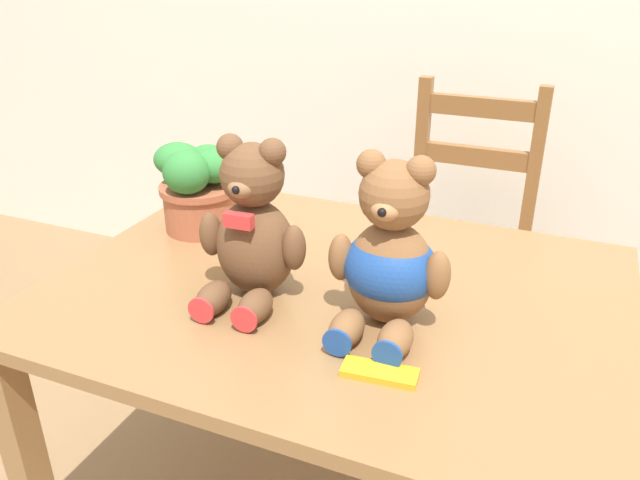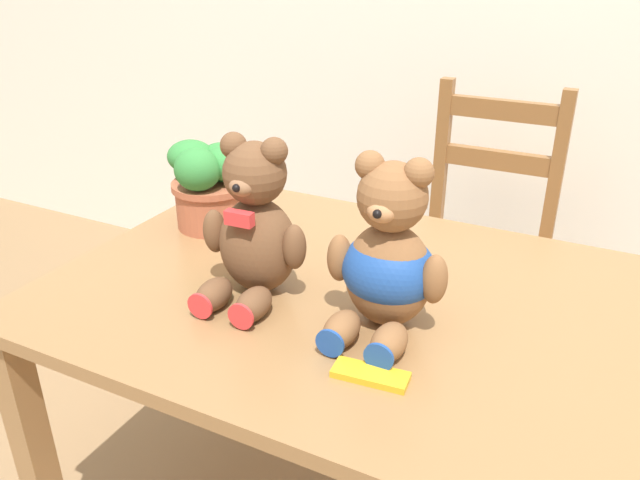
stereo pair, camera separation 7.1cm
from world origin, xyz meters
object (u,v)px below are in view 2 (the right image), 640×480
Objects in this scene: teddy_bear_left at (254,229)px; teddy_bear_right at (388,261)px; chocolate_bar at (370,375)px; wooden_chair_behind at (476,257)px; potted_plant at (211,181)px.

teddy_bear_right is at bearing 178.13° from teddy_bear_left.
teddy_bear_left reaches higher than chocolate_bar.
wooden_chair_behind is at bearing -89.31° from teddy_bear_right.
teddy_bear_left is at bearing -40.60° from potted_plant.
teddy_bear_left is at bearing 72.83° from wooden_chair_behind.
teddy_bear_left reaches higher than wooden_chair_behind.
teddy_bear_left is (-0.26, -0.85, 0.39)m from wooden_chair_behind.
wooden_chair_behind is at bearing -109.82° from teddy_bear_left.
teddy_bear_left reaches higher than potted_plant.
wooden_chair_behind is 7.85× the size of chocolate_bar.
teddy_bear_right reaches higher than potted_plant.
teddy_bear_right reaches higher than wooden_chair_behind.
chocolate_bar is at bearing 103.47° from teddy_bear_right.
wooden_chair_behind reaches higher than potted_plant.
teddy_bear_right is 0.21m from chocolate_bar.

